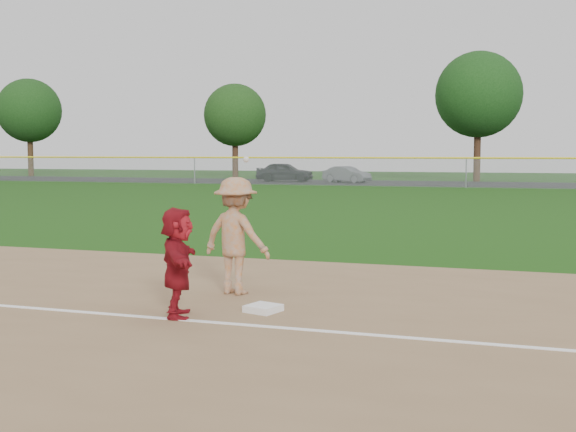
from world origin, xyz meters
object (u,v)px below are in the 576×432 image
(base_runner, at_px, (178,262))
(car_left, at_px, (285,172))
(car_mid, at_px, (347,174))
(first_base, at_px, (263,308))

(base_runner, xyz_separation_m, car_left, (-13.84, 46.57, 0.00))
(car_mid, bearing_deg, car_left, 108.68)
(first_base, relative_size, base_runner, 0.28)
(car_left, bearing_deg, base_runner, -169.01)
(first_base, bearing_deg, base_runner, -147.32)
(first_base, xyz_separation_m, base_runner, (-1.04, -0.67, 0.73))
(car_left, distance_m, car_mid, 5.21)
(base_runner, bearing_deg, first_base, -80.76)
(first_base, distance_m, base_runner, 1.43)
(first_base, bearing_deg, car_mid, 101.94)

